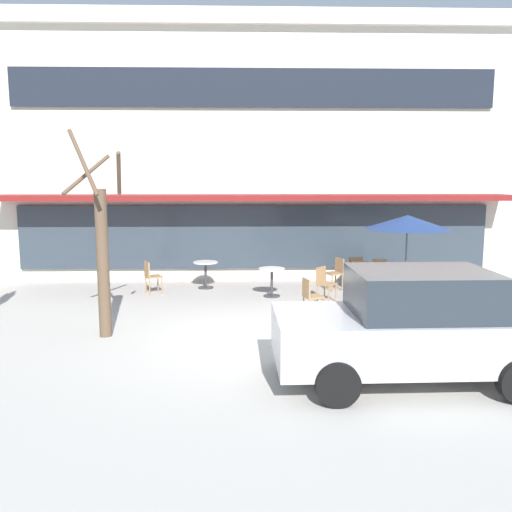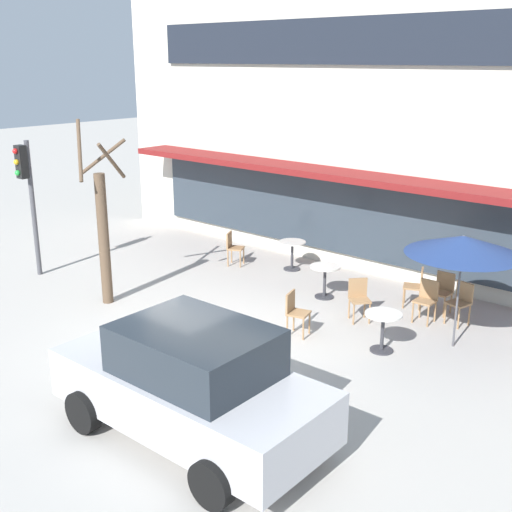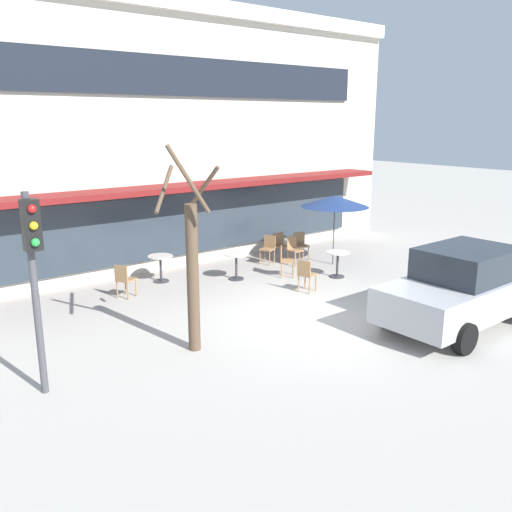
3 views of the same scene
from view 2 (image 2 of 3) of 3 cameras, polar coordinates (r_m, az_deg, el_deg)
The scene contains 16 objects.
ground_plane at distance 12.49m, azimuth -5.69°, elevation -7.94°, with size 80.00×80.00×0.00m, color #ADA8A0.
building_facade at distance 19.57m, azimuth 16.10°, elevation 12.60°, with size 17.49×9.10×7.89m.
cafe_table_near_wall at distance 14.75m, azimuth 6.14°, elevation -1.80°, with size 0.70×0.70×0.76m.
cafe_table_streetside at distance 16.64m, azimuth 3.24°, elevation 0.49°, with size 0.70×0.70×0.76m.
cafe_table_by_tree at distance 12.25m, azimuth 11.21°, elevation -6.09°, with size 0.70×0.70×0.76m.
patio_umbrella_green_folded at distance 12.29m, azimuth 17.91°, elevation 0.94°, with size 2.10×2.10×2.20m.
cafe_chair_0 at distance 14.38m, azimuth 16.28°, elevation -2.87°, with size 0.40×0.40×0.89m.
cafe_chair_1 at distance 13.81m, azimuth 14.93°, elevation -3.60°, with size 0.41×0.41×0.89m.
cafe_chair_2 at distance 14.54m, azimuth 14.07°, elevation -2.47°, with size 0.53×0.53×0.89m.
cafe_chair_3 at distance 17.00m, azimuth -2.06°, elevation 0.90°, with size 0.54×0.54×0.89m.
cafe_chair_4 at distance 12.73m, azimuth 3.49°, elevation -4.81°, with size 0.49×0.49×0.89m.
cafe_chair_5 at distance 13.59m, azimuth 9.13°, elevation -3.55°, with size 0.56×0.56×0.89m.
cafe_chair_6 at distance 13.87m, azimuth 17.75°, elevation -3.75°, with size 0.49×0.49×0.89m.
parked_sedan at distance 9.31m, azimuth -5.82°, elevation -11.17°, with size 4.23×2.07×1.76m.
street_tree at distance 14.45m, azimuth -13.45°, elevation 2.31°, with size 1.25×1.32×4.06m.
traffic_light_pole at distance 16.71m, azimuth -19.67°, elevation 5.87°, with size 0.26×0.43×3.40m.
Camera 2 is at (8.29, -7.71, 5.28)m, focal length 45.00 mm.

